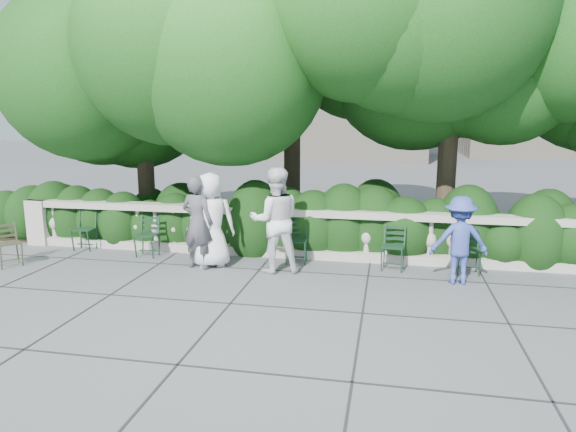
% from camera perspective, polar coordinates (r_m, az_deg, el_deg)
% --- Properties ---
extents(ground, '(90.00, 90.00, 0.00)m').
position_cam_1_polar(ground, '(8.75, -1.29, -7.67)').
color(ground, '#4D5055').
rests_on(ground, ground).
extents(balustrade, '(12.00, 0.44, 1.00)m').
position_cam_1_polar(balustrade, '(10.32, 0.87, -1.97)').
color(balustrade, '#9E998E').
rests_on(balustrade, ground).
extents(shrub_hedge, '(15.00, 2.60, 1.70)m').
position_cam_1_polar(shrub_hedge, '(11.58, 1.94, -3.00)').
color(shrub_hedge, black).
rests_on(shrub_hedge, ground).
extents(tree_canopy, '(15.04, 6.52, 6.78)m').
position_cam_1_polar(tree_canopy, '(11.40, 5.80, 16.79)').
color(tree_canopy, '#3F3023').
rests_on(tree_canopy, ground).
extents(chair_a, '(0.47, 0.51, 0.84)m').
position_cam_1_polar(chair_a, '(11.70, -21.91, -3.67)').
color(chair_a, black).
rests_on(chair_a, ground).
extents(chair_b, '(0.45, 0.49, 0.84)m').
position_cam_1_polar(chair_b, '(10.75, -15.62, -4.53)').
color(chair_b, black).
rests_on(chair_b, ground).
extents(chair_d, '(0.48, 0.52, 0.84)m').
position_cam_1_polar(chair_d, '(9.89, 0.84, -5.46)').
color(chair_d, black).
rests_on(chair_d, ground).
extents(chair_e, '(0.50, 0.53, 0.84)m').
position_cam_1_polar(chair_e, '(9.63, 11.39, -6.14)').
color(chair_e, black).
rests_on(chair_e, ground).
extents(chair_f, '(0.45, 0.49, 0.84)m').
position_cam_1_polar(chair_f, '(9.77, 19.38, -6.31)').
color(chair_f, black).
rests_on(chair_f, ground).
extents(chair_weathered, '(0.65, 0.64, 0.84)m').
position_cam_1_polar(chair_weathered, '(11.01, -28.27, -5.09)').
color(chair_weathered, black).
rests_on(chair_weathered, ground).
extents(person_businessman, '(1.01, 0.82, 1.80)m').
position_cam_1_polar(person_businessman, '(9.70, -8.54, -0.44)').
color(person_businessman, white).
rests_on(person_businessman, ground).
extents(person_woman_grey, '(0.72, 0.55, 1.75)m').
position_cam_1_polar(person_woman_grey, '(9.65, -10.02, -0.71)').
color(person_woman_grey, '#45444A').
rests_on(person_woman_grey, ground).
extents(person_casual_man, '(1.11, 0.97, 1.92)m').
position_cam_1_polar(person_casual_man, '(9.27, -1.42, -0.47)').
color(person_casual_man, white).
rests_on(person_casual_man, ground).
extents(person_older_blue, '(1.03, 0.67, 1.50)m').
position_cam_1_polar(person_older_blue, '(9.13, 18.50, -2.57)').
color(person_older_blue, '#33469B').
rests_on(person_older_blue, ground).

